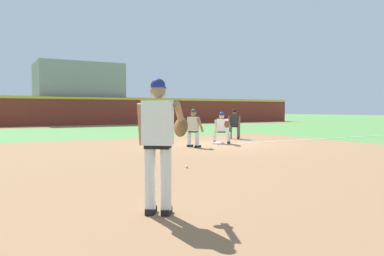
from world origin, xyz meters
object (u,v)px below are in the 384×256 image
(pitcher, at_px, (160,137))
(umpire, at_px, (234,123))
(baseball, at_px, (187,167))
(baserunner, at_px, (193,127))
(first_base_bag, at_px, (218,143))
(first_baseman, at_px, (222,126))

(pitcher, distance_m, umpire, 13.52)
(baseball, distance_m, pitcher, 4.19)
(baseball, xyz_separation_m, baserunner, (2.64, 4.34, 0.76))
(pitcher, bearing_deg, umpire, 50.05)
(pitcher, bearing_deg, baseball, 56.44)
(umpire, bearing_deg, baseball, -132.68)
(pitcher, distance_m, baserunner, 9.14)
(first_base_bag, height_order, pitcher, pitcher)
(baseball, height_order, umpire, umpire)
(baseball, distance_m, baserunner, 5.14)
(pitcher, height_order, umpire, pitcher)
(first_base_bag, distance_m, baseball, 6.32)
(baseball, relative_size, pitcher, 0.04)
(baserunner, bearing_deg, umpire, 34.73)
(first_base_bag, relative_size, baserunner, 0.26)
(first_baseman, relative_size, baserunner, 0.92)
(baserunner, bearing_deg, first_base_bag, 18.58)
(baseball, bearing_deg, first_base_bag, 49.80)
(pitcher, distance_m, first_baseman, 10.73)
(baseball, relative_size, first_baseman, 0.06)
(first_baseman, height_order, baserunner, baserunner)
(baseball, bearing_deg, pitcher, -123.56)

